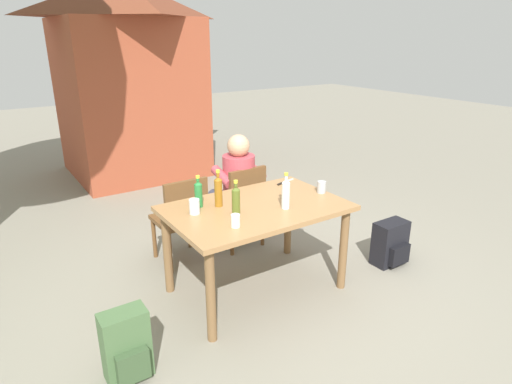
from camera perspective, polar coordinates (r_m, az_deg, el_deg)
ground_plane at (r=3.89m, az=-0.00°, el=-12.50°), size 24.00×24.00×0.00m
dining_table at (r=3.58m, az=-0.00°, el=-3.36°), size 1.43×0.93×0.78m
chair_far_right at (r=4.41m, az=-1.96°, el=-1.35°), size 0.46×0.46×0.87m
chair_far_left at (r=4.13m, az=-9.63°, el=-3.13°), size 0.44×0.44×0.87m
person_in_white_shirt at (r=4.43m, az=-2.77°, el=1.08°), size 0.47×0.62×1.18m
bottle_olive at (r=3.33m, az=-2.63°, el=-1.03°), size 0.06×0.06×0.28m
bottle_amber at (r=3.50m, az=-4.94°, el=0.18°), size 0.06×0.06×0.31m
bottle_clear at (r=3.45m, az=3.91°, el=-0.16°), size 0.06×0.06×0.30m
bottle_green at (r=3.51m, az=-7.54°, el=-0.18°), size 0.06×0.06×0.26m
cup_glass at (r=3.40m, az=-8.05°, el=-1.89°), size 0.08×0.08×0.12m
cup_steel at (r=3.86m, az=8.56°, el=0.64°), size 0.08×0.08×0.10m
cup_white at (r=3.15m, az=-2.70°, el=-3.77°), size 0.07×0.07×0.10m
table_knife at (r=4.09m, az=3.73°, el=1.28°), size 0.24×0.09×0.01m
backpack_by_near_side at (r=3.03m, az=-16.55°, el=-18.85°), size 0.29×0.23×0.48m
backpack_by_far_side at (r=4.38m, az=17.19°, el=-6.48°), size 0.33×0.25×0.43m
brick_kiosk at (r=7.06m, az=-16.40°, el=14.39°), size 2.13×2.11×2.86m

